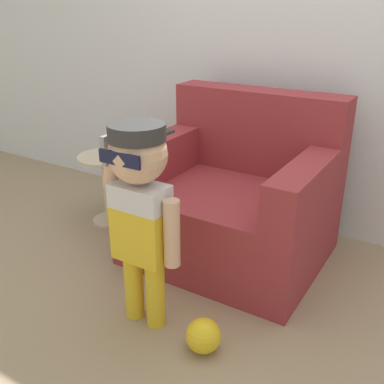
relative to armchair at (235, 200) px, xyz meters
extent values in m
plane|color=#998466|center=(0.15, -0.05, -0.35)|extent=(10.00, 10.00, 0.00)
cube|color=silver|center=(0.15, 0.57, 0.95)|extent=(10.00, 0.05, 2.60)
cube|color=maroon|center=(0.00, -0.06, -0.12)|extent=(1.07, 0.91, 0.45)
cube|color=maroon|center=(0.00, 0.29, 0.35)|extent=(1.07, 0.21, 0.50)
cube|color=maroon|center=(-0.45, -0.16, 0.22)|extent=(0.17, 0.70, 0.25)
cube|color=maroon|center=(0.45, -0.16, 0.22)|extent=(0.17, 0.70, 0.25)
cylinder|color=gold|center=(-0.13, -0.81, -0.17)|extent=(0.09, 0.09, 0.35)
cylinder|color=gold|center=(0.00, -0.81, -0.17)|extent=(0.09, 0.09, 0.35)
cube|color=gold|center=(-0.06, -0.81, 0.13)|extent=(0.25, 0.15, 0.25)
cube|color=silver|center=(-0.06, -0.81, 0.31)|extent=(0.25, 0.15, 0.11)
sphere|color=tan|center=(-0.06, -0.81, 0.50)|extent=(0.25, 0.25, 0.25)
cylinder|color=#2D2D2D|center=(-0.06, -0.81, 0.59)|extent=(0.24, 0.24, 0.07)
cube|color=#2D2D2D|center=(-0.06, -0.70, 0.57)|extent=(0.15, 0.11, 0.01)
cube|color=#0F1433|center=(-0.06, -0.93, 0.51)|extent=(0.20, 0.01, 0.06)
cylinder|color=tan|center=(0.10, -0.81, 0.17)|extent=(0.07, 0.07, 0.31)
cylinder|color=tan|center=(-0.21, -0.81, 0.41)|extent=(0.10, 0.07, 0.19)
cube|color=gray|center=(-0.21, -0.83, 0.50)|extent=(0.02, 0.07, 0.13)
cylinder|color=beige|center=(-0.92, -0.09, -0.34)|extent=(0.25, 0.25, 0.02)
cylinder|color=beige|center=(-0.92, -0.09, -0.11)|extent=(0.07, 0.07, 0.47)
cylinder|color=beige|center=(-0.92, -0.09, 0.13)|extent=(0.38, 0.38, 0.02)
sphere|color=yellow|center=(0.28, -0.85, -0.27)|extent=(0.16, 0.16, 0.16)
camera|label=1|loc=(1.06, -2.21, 1.08)|focal=42.00mm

